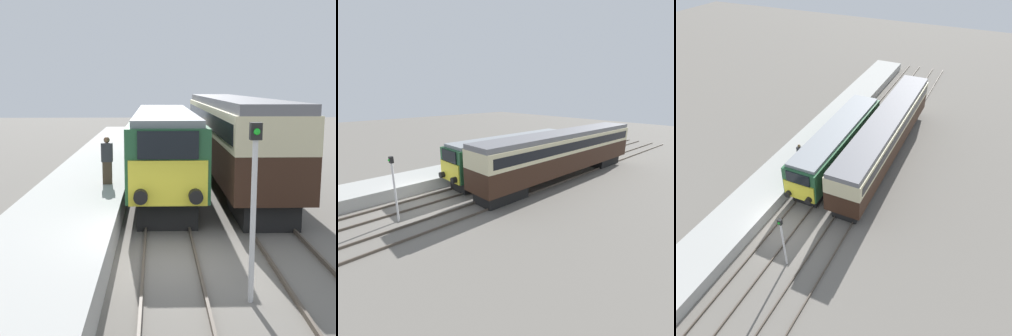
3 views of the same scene
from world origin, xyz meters
The scene contains 8 objects.
ground_plane centered at (0.00, 0.00, 0.00)m, with size 120.00×120.00×0.00m, color slate.
platform_left centered at (-3.30, 8.00, 0.45)m, with size 3.50×50.00×0.89m.
rails_near_track centered at (0.00, 5.00, 0.07)m, with size 1.51×60.00×0.14m.
rails_far_track centered at (3.40, 5.00, 0.07)m, with size 1.50×60.00×0.14m.
locomotive centered at (0.00, 8.90, 2.03)m, with size 2.70×13.48×3.64m.
passenger_carriage centered at (3.40, 11.53, 2.52)m, with size 2.75×18.62×4.17m.
person_on_platform centered at (-2.29, 6.34, 1.83)m, with size 0.44×0.26×1.87m.
signal_post centered at (1.70, -2.23, 2.35)m, with size 0.24×0.28×3.96m.
Camera 2 is at (16.41, -6.97, 7.43)m, focal length 28.00 mm.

